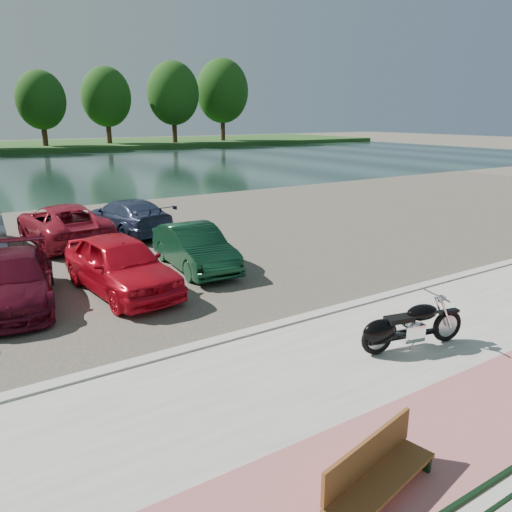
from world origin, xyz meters
The scene contains 14 objects.
ground centered at (0.00, 0.00, 0.00)m, with size 200.00×200.00×0.00m, color #595447.
promenade centered at (0.00, -1.00, 0.05)m, with size 60.00×6.00×0.10m, color #9D9A94.
pink_path centered at (0.00, -2.50, 0.10)m, with size 60.00×2.00×0.01m, color #A85F5F.
kerb centered at (0.00, 2.00, 0.07)m, with size 60.00×0.30×0.14m, color #9D9A94.
parking_lot centered at (0.00, 11.00, 0.02)m, with size 60.00×18.00×0.04m, color #3C3931.
river centered at (0.00, 40.00, 0.00)m, with size 120.00×40.00×0.00m, color #192D28.
far_trees centered at (4.36, 65.79, 7.49)m, with size 70.25×10.68×12.52m.
motorcycle centered at (0.09, -0.29, 0.56)m, with size 2.30×0.88×1.05m.
park_bench centered at (-3.21, -2.77, 0.43)m, with size 1.85×0.81×0.72m.
car_3 centered at (-5.90, 6.60, 0.67)m, with size 1.77×4.35×1.26m, color #4F0B1B.
car_4 centered at (-3.41, 6.12, 0.79)m, with size 1.78×4.42×1.51m, color red.
car_5 centered at (-0.87, 6.95, 0.70)m, with size 1.40×4.01×1.32m, color #0E3620.
car_10 centered at (-3.48, 12.41, 0.76)m, with size 2.38×5.16×1.44m, color #A31B2F.
car_11 centered at (-1.05, 12.60, 0.72)m, with size 1.92×4.71×1.37m, color navy.
Camera 1 is at (-7.17, -6.25, 4.54)m, focal length 35.00 mm.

